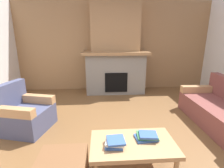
# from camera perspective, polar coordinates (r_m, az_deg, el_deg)

# --- Properties ---
(ground) EXTENTS (9.00, 9.00, 0.00)m
(ground) POSITION_cam_1_polar(r_m,az_deg,el_deg) (2.92, 5.64, -18.41)
(ground) COLOR brown
(wall_back_wood_panel) EXTENTS (6.00, 0.12, 2.70)m
(wall_back_wood_panel) POSITION_cam_1_polar(r_m,az_deg,el_deg) (5.41, 0.73, 12.61)
(wall_back_wood_panel) COLOR #997047
(wall_back_wood_panel) RESTS_ON ground
(fireplace) EXTENTS (1.90, 0.82, 2.70)m
(fireplace) POSITION_cam_1_polar(r_m,az_deg,el_deg) (5.05, 1.07, 10.27)
(fireplace) COLOR gray
(fireplace) RESTS_ON ground
(armchair) EXTENTS (0.93, 0.93, 0.85)m
(armchair) POSITION_cam_1_polar(r_m,az_deg,el_deg) (3.48, -27.57, -8.93)
(armchair) COLOR #474C6B
(armchair) RESTS_ON ground
(coffee_table) EXTENTS (1.00, 0.60, 0.43)m
(coffee_table) POSITION_cam_1_polar(r_m,az_deg,el_deg) (2.16, 7.02, -20.10)
(coffee_table) COLOR tan
(coffee_table) RESTS_ON ground
(book_stack_near_edge) EXTENTS (0.24, 0.22, 0.08)m
(book_stack_near_edge) POSITION_cam_1_polar(r_m,az_deg,el_deg) (2.03, 0.98, -19.14)
(book_stack_near_edge) COLOR #335699
(book_stack_near_edge) RESTS_ON coffee_table
(book_stack_center) EXTENTS (0.29, 0.23, 0.07)m
(book_stack_center) POSITION_cam_1_polar(r_m,az_deg,el_deg) (2.20, 11.74, -16.85)
(book_stack_center) COLOR #335699
(book_stack_center) RESTS_ON coffee_table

